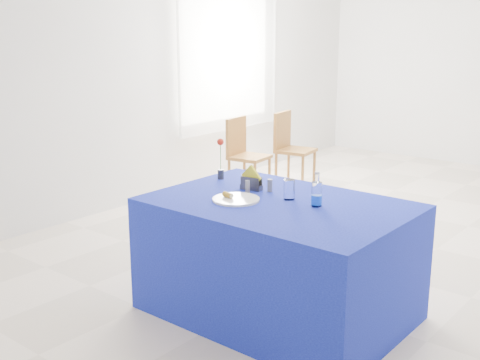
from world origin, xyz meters
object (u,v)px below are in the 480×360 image
(blue_table, at_px, (278,258))
(plate, at_px, (236,199))
(water_bottle, at_px, (317,195))
(chair_win_b, at_px, (290,144))
(chair_win_a, at_px, (243,150))

(blue_table, bearing_deg, plate, -146.45)
(plate, distance_m, water_bottle, 0.51)
(chair_win_b, bearing_deg, plate, -160.64)
(blue_table, xyz_separation_m, chair_win_a, (-2.03, 2.16, 0.12))
(water_bottle, xyz_separation_m, chair_win_a, (-2.26, 2.09, -0.33))
(blue_table, relative_size, water_bottle, 7.44)
(chair_win_a, distance_m, chair_win_b, 0.63)
(blue_table, bearing_deg, chair_win_b, 123.39)
(water_bottle, relative_size, chair_win_a, 0.25)
(plate, bearing_deg, chair_win_a, 127.98)
(chair_win_a, bearing_deg, blue_table, -144.76)
(plate, xyz_separation_m, chair_win_b, (-1.59, 2.90, -0.26))
(chair_win_a, relative_size, chair_win_b, 0.98)
(water_bottle, distance_m, chair_win_a, 3.10)
(chair_win_a, xyz_separation_m, chair_win_b, (0.21, 0.59, 0.01))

